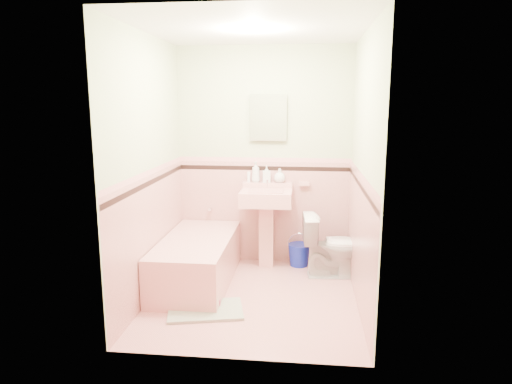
# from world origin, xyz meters

# --- Properties ---
(floor) EXTENTS (2.20, 2.20, 0.00)m
(floor) POSITION_xyz_m (0.00, 0.00, 0.00)
(floor) COLOR #DD9591
(floor) RESTS_ON ground
(ceiling) EXTENTS (2.20, 2.20, 0.00)m
(ceiling) POSITION_xyz_m (0.00, 0.00, 2.50)
(ceiling) COLOR white
(ceiling) RESTS_ON ground
(wall_back) EXTENTS (2.50, 0.00, 2.50)m
(wall_back) POSITION_xyz_m (0.00, 1.10, 1.25)
(wall_back) COLOR #F2E1C5
(wall_back) RESTS_ON ground
(wall_front) EXTENTS (2.50, 0.00, 2.50)m
(wall_front) POSITION_xyz_m (0.00, -1.10, 1.25)
(wall_front) COLOR #F2E1C5
(wall_front) RESTS_ON ground
(wall_left) EXTENTS (0.00, 2.50, 2.50)m
(wall_left) POSITION_xyz_m (-1.00, 0.00, 1.25)
(wall_left) COLOR #F2E1C5
(wall_left) RESTS_ON ground
(wall_right) EXTENTS (0.00, 2.50, 2.50)m
(wall_right) POSITION_xyz_m (1.00, 0.00, 1.25)
(wall_right) COLOR #F2E1C5
(wall_right) RESTS_ON ground
(wainscot_back) EXTENTS (2.00, 0.00, 2.00)m
(wainscot_back) POSITION_xyz_m (0.00, 1.09, 0.60)
(wainscot_back) COLOR #E09A96
(wainscot_back) RESTS_ON ground
(wainscot_front) EXTENTS (2.00, 0.00, 2.00)m
(wainscot_front) POSITION_xyz_m (0.00, -1.09, 0.60)
(wainscot_front) COLOR #E09A96
(wainscot_front) RESTS_ON ground
(wainscot_left) EXTENTS (0.00, 2.20, 2.20)m
(wainscot_left) POSITION_xyz_m (-0.99, 0.00, 0.60)
(wainscot_left) COLOR #E09A96
(wainscot_left) RESTS_ON ground
(wainscot_right) EXTENTS (0.00, 2.20, 2.20)m
(wainscot_right) POSITION_xyz_m (0.99, 0.00, 0.60)
(wainscot_right) COLOR #E09A96
(wainscot_right) RESTS_ON ground
(accent_back) EXTENTS (2.00, 0.00, 2.00)m
(accent_back) POSITION_xyz_m (0.00, 1.08, 1.12)
(accent_back) COLOR black
(accent_back) RESTS_ON ground
(accent_front) EXTENTS (2.00, 0.00, 2.00)m
(accent_front) POSITION_xyz_m (0.00, -1.08, 1.12)
(accent_front) COLOR black
(accent_front) RESTS_ON ground
(accent_left) EXTENTS (0.00, 2.20, 2.20)m
(accent_left) POSITION_xyz_m (-0.98, 0.00, 1.12)
(accent_left) COLOR black
(accent_left) RESTS_ON ground
(accent_right) EXTENTS (0.00, 2.20, 2.20)m
(accent_right) POSITION_xyz_m (0.98, 0.00, 1.12)
(accent_right) COLOR black
(accent_right) RESTS_ON ground
(cap_back) EXTENTS (2.00, 0.00, 2.00)m
(cap_back) POSITION_xyz_m (0.00, 1.08, 1.22)
(cap_back) COLOR pink
(cap_back) RESTS_ON ground
(cap_front) EXTENTS (2.00, 0.00, 2.00)m
(cap_front) POSITION_xyz_m (0.00, -1.08, 1.22)
(cap_front) COLOR pink
(cap_front) RESTS_ON ground
(cap_left) EXTENTS (0.00, 2.20, 2.20)m
(cap_left) POSITION_xyz_m (-0.98, 0.00, 1.22)
(cap_left) COLOR pink
(cap_left) RESTS_ON ground
(cap_right) EXTENTS (0.00, 2.20, 2.20)m
(cap_right) POSITION_xyz_m (0.98, 0.00, 1.22)
(cap_right) COLOR pink
(cap_right) RESTS_ON ground
(bathtub) EXTENTS (0.70, 1.50, 0.45)m
(bathtub) POSITION_xyz_m (-0.63, 0.33, 0.23)
(bathtub) COLOR #D89591
(bathtub) RESTS_ON floor
(tub_faucet) EXTENTS (0.04, 0.12, 0.04)m
(tub_faucet) POSITION_xyz_m (-0.63, 1.05, 0.63)
(tub_faucet) COLOR silver
(tub_faucet) RESTS_ON wall_back
(sink) EXTENTS (0.57, 0.48, 0.90)m
(sink) POSITION_xyz_m (0.05, 0.86, 0.45)
(sink) COLOR #D89591
(sink) RESTS_ON floor
(sink_faucet) EXTENTS (0.02, 0.02, 0.10)m
(sink_faucet) POSITION_xyz_m (0.05, 1.00, 0.95)
(sink_faucet) COLOR silver
(sink_faucet) RESTS_ON sink
(medicine_cabinet) EXTENTS (0.37, 0.04, 0.46)m
(medicine_cabinet) POSITION_xyz_m (0.05, 1.07, 1.70)
(medicine_cabinet) COLOR white
(medicine_cabinet) RESTS_ON wall_back
(soap_dish) EXTENTS (0.12, 0.07, 0.04)m
(soap_dish) POSITION_xyz_m (0.47, 1.06, 0.95)
(soap_dish) COLOR #D89591
(soap_dish) RESTS_ON wall_back
(soap_bottle_left) EXTENTS (0.12, 0.12, 0.24)m
(soap_bottle_left) POSITION_xyz_m (-0.09, 1.04, 1.08)
(soap_bottle_left) COLOR #B2B2B2
(soap_bottle_left) RESTS_ON sink
(soap_bottle_mid) EXTENTS (0.10, 0.10, 0.20)m
(soap_bottle_mid) POSITION_xyz_m (0.04, 1.04, 1.06)
(soap_bottle_mid) COLOR #B2B2B2
(soap_bottle_mid) RESTS_ON sink
(soap_bottle_right) EXTENTS (0.14, 0.14, 0.16)m
(soap_bottle_right) POSITION_xyz_m (0.19, 1.04, 1.04)
(soap_bottle_right) COLOR #B2B2B2
(soap_bottle_right) RESTS_ON sink
(tube) EXTENTS (0.05, 0.05, 0.12)m
(tube) POSITION_xyz_m (-0.17, 1.04, 1.02)
(tube) COLOR white
(tube) RESTS_ON sink
(toilet) EXTENTS (0.70, 0.43, 0.69)m
(toilet) POSITION_xyz_m (0.81, 0.67, 0.34)
(toilet) COLOR white
(toilet) RESTS_ON floor
(bucket) EXTENTS (0.34, 0.34, 0.26)m
(bucket) POSITION_xyz_m (0.43, 0.95, 0.13)
(bucket) COLOR #11209E
(bucket) RESTS_ON floor
(bath_mat) EXTENTS (0.75, 0.58, 0.03)m
(bath_mat) POSITION_xyz_m (-0.40, -0.35, 0.01)
(bath_mat) COLOR gray
(bath_mat) RESTS_ON floor
(shoe) EXTENTS (0.14, 0.09, 0.05)m
(shoe) POSITION_xyz_m (-0.35, -0.26, 0.05)
(shoe) COLOR #BF1E59
(shoe) RESTS_ON bath_mat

